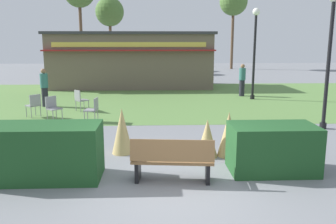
{
  "coord_description": "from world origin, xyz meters",
  "views": [
    {
      "loc": [
        -0.4,
        -6.59,
        2.89
      ],
      "look_at": [
        -0.01,
        3.14,
        0.94
      ],
      "focal_mm": 38.15,
      "sensor_mm": 36.0,
      "label": 1
    }
  ],
  "objects_px": {
    "cafe_chair_east": "(80,99)",
    "cafe_chair_north": "(93,108)",
    "park_bench": "(172,160)",
    "trash_bin": "(37,164)",
    "person_strolling": "(44,87)",
    "food_kiosk": "(132,60)",
    "tree_right_bg": "(110,12)",
    "lamppost_far": "(255,43)",
    "cafe_chair_west": "(53,106)",
    "cafe_chair_center": "(34,104)",
    "person_standing": "(242,80)",
    "lamppost_mid": "(330,44)",
    "tree_center_bg": "(234,2)",
    "parked_car_west_slot": "(128,67)"
  },
  "relations": [
    {
      "from": "cafe_chair_west",
      "to": "person_strolling",
      "type": "xyz_separation_m",
      "value": [
        -1.14,
        2.9,
        0.33
      ]
    },
    {
      "from": "food_kiosk",
      "to": "tree_right_bg",
      "type": "relative_size",
      "value": 1.44
    },
    {
      "from": "park_bench",
      "to": "tree_right_bg",
      "type": "height_order",
      "value": "tree_right_bg"
    },
    {
      "from": "park_bench",
      "to": "trash_bin",
      "type": "xyz_separation_m",
      "value": [
        -2.8,
        0.13,
        -0.1
      ]
    },
    {
      "from": "lamppost_mid",
      "to": "trash_bin",
      "type": "height_order",
      "value": "lamppost_mid"
    },
    {
      "from": "lamppost_mid",
      "to": "food_kiosk",
      "type": "relative_size",
      "value": 0.44
    },
    {
      "from": "person_strolling",
      "to": "food_kiosk",
      "type": "bearing_deg",
      "value": -55.06
    },
    {
      "from": "lamppost_far",
      "to": "tree_center_bg",
      "type": "height_order",
      "value": "tree_center_bg"
    },
    {
      "from": "cafe_chair_north",
      "to": "parked_car_west_slot",
      "type": "xyz_separation_m",
      "value": [
        0.03,
        17.96,
        0.12
      ]
    },
    {
      "from": "park_bench",
      "to": "parked_car_west_slot",
      "type": "xyz_separation_m",
      "value": [
        -2.51,
        23.6,
        0.16
      ]
    },
    {
      "from": "lamppost_mid",
      "to": "person_strolling",
      "type": "distance_m",
      "value": 11.58
    },
    {
      "from": "trash_bin",
      "to": "tree_center_bg",
      "type": "height_order",
      "value": "tree_center_bg"
    },
    {
      "from": "cafe_chair_east",
      "to": "cafe_chair_north",
      "type": "height_order",
      "value": "same"
    },
    {
      "from": "cafe_chair_west",
      "to": "cafe_chair_north",
      "type": "distance_m",
      "value": 1.58
    },
    {
      "from": "person_strolling",
      "to": "parked_car_west_slot",
      "type": "relative_size",
      "value": 0.39
    },
    {
      "from": "cafe_chair_north",
      "to": "park_bench",
      "type": "bearing_deg",
      "value": -65.74
    },
    {
      "from": "cafe_chair_north",
      "to": "person_strolling",
      "type": "height_order",
      "value": "person_strolling"
    },
    {
      "from": "trash_bin",
      "to": "cafe_chair_north",
      "type": "relative_size",
      "value": 0.86
    },
    {
      "from": "cafe_chair_north",
      "to": "lamppost_mid",
      "type": "bearing_deg",
      "value": -9.09
    },
    {
      "from": "park_bench",
      "to": "food_kiosk",
      "type": "xyz_separation_m",
      "value": [
        -1.75,
        15.74,
        1.24
      ]
    },
    {
      "from": "park_bench",
      "to": "parked_car_west_slot",
      "type": "bearing_deg",
      "value": 96.07
    },
    {
      "from": "food_kiosk",
      "to": "tree_right_bg",
      "type": "height_order",
      "value": "tree_right_bg"
    },
    {
      "from": "person_strolling",
      "to": "tree_center_bg",
      "type": "bearing_deg",
      "value": -59.74
    },
    {
      "from": "parked_car_west_slot",
      "to": "park_bench",
      "type": "bearing_deg",
      "value": -83.93
    },
    {
      "from": "cafe_chair_center",
      "to": "park_bench",
      "type": "bearing_deg",
      "value": -53.15
    },
    {
      "from": "park_bench",
      "to": "cafe_chair_west",
      "type": "bearing_deg",
      "value": 124.16
    },
    {
      "from": "park_bench",
      "to": "parked_car_west_slot",
      "type": "height_order",
      "value": "parked_car_west_slot"
    },
    {
      "from": "tree_right_bg",
      "to": "cafe_chair_center",
      "type": "bearing_deg",
      "value": -90.76
    },
    {
      "from": "lamppost_mid",
      "to": "cafe_chair_west",
      "type": "xyz_separation_m",
      "value": [
        -9.35,
        1.62,
        -2.25
      ]
    },
    {
      "from": "cafe_chair_center",
      "to": "person_standing",
      "type": "relative_size",
      "value": 0.53
    },
    {
      "from": "cafe_chair_north",
      "to": "parked_car_west_slot",
      "type": "relative_size",
      "value": 0.21
    },
    {
      "from": "lamppost_mid",
      "to": "cafe_chair_west",
      "type": "relative_size",
      "value": 4.98
    },
    {
      "from": "lamppost_far",
      "to": "trash_bin",
      "type": "distance_m",
      "value": 12.99
    },
    {
      "from": "cafe_chair_west",
      "to": "cafe_chair_north",
      "type": "relative_size",
      "value": 1.0
    },
    {
      "from": "cafe_chair_east",
      "to": "parked_car_west_slot",
      "type": "distance_m",
      "value": 15.88
    },
    {
      "from": "trash_bin",
      "to": "tree_right_bg",
      "type": "xyz_separation_m",
      "value": [
        -1.84,
        29.37,
        5.22
      ]
    },
    {
      "from": "trash_bin",
      "to": "tree_right_bg",
      "type": "bearing_deg",
      "value": 93.59
    },
    {
      "from": "food_kiosk",
      "to": "cafe_chair_east",
      "type": "distance_m",
      "value": 8.26
    },
    {
      "from": "food_kiosk",
      "to": "cafe_chair_center",
      "type": "relative_size",
      "value": 11.4
    },
    {
      "from": "lamppost_far",
      "to": "cafe_chair_west",
      "type": "relative_size",
      "value": 4.98
    },
    {
      "from": "lamppost_far",
      "to": "cafe_chair_center",
      "type": "height_order",
      "value": "lamppost_far"
    },
    {
      "from": "lamppost_far",
      "to": "person_standing",
      "type": "relative_size",
      "value": 2.62
    },
    {
      "from": "cafe_chair_east",
      "to": "cafe_chair_north",
      "type": "xyz_separation_m",
      "value": [
        0.89,
        -2.11,
        0.0
      ]
    },
    {
      "from": "cafe_chair_center",
      "to": "person_standing",
      "type": "distance_m",
      "value": 10.51
    },
    {
      "from": "person_strolling",
      "to": "park_bench",
      "type": "bearing_deg",
      "value": -177.86
    },
    {
      "from": "cafe_chair_center",
      "to": "cafe_chair_north",
      "type": "height_order",
      "value": "same"
    },
    {
      "from": "trash_bin",
      "to": "person_strolling",
      "type": "xyz_separation_m",
      "value": [
        -2.42,
        8.77,
        0.48
      ]
    },
    {
      "from": "lamppost_far",
      "to": "person_strolling",
      "type": "relative_size",
      "value": 2.62
    },
    {
      "from": "cafe_chair_north",
      "to": "person_strolling",
      "type": "relative_size",
      "value": 0.53
    },
    {
      "from": "park_bench",
      "to": "food_kiosk",
      "type": "relative_size",
      "value": 0.17
    }
  ]
}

